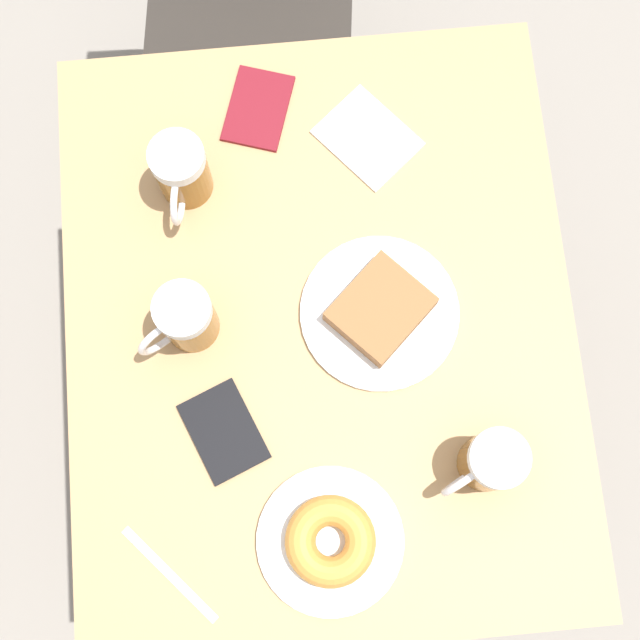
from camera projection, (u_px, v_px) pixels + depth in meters
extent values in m
plane|color=gray|center=(320.00, 396.00, 2.05)|extent=(8.00, 8.00, 0.00)
cube|color=tan|center=(320.00, 325.00, 1.30)|extent=(0.74, 0.90, 0.03)
cylinder|color=black|center=(158.00, 613.00, 1.59)|extent=(0.04, 0.04, 0.75)
cylinder|color=black|center=(523.00, 577.00, 1.60)|extent=(0.04, 0.04, 0.75)
cylinder|color=black|center=(136.00, 180.00, 1.77)|extent=(0.04, 0.04, 0.75)
cylinder|color=black|center=(464.00, 152.00, 1.78)|extent=(0.04, 0.04, 0.75)
cube|color=#2D2823|center=(249.00, 19.00, 1.74)|extent=(0.45, 0.45, 0.02)
cylinder|color=#2D2823|center=(173.00, 149.00, 1.94)|extent=(0.03, 0.03, 0.46)
cylinder|color=#2D2823|center=(334.00, 154.00, 1.93)|extent=(0.03, 0.03, 0.46)
cylinder|color=#2D2823|center=(184.00, 5.00, 2.01)|extent=(0.03, 0.03, 0.46)
cylinder|color=#2D2823|center=(339.00, 9.00, 2.01)|extent=(0.03, 0.03, 0.46)
cylinder|color=white|center=(379.00, 313.00, 1.29)|extent=(0.23, 0.23, 0.01)
cube|color=brown|center=(381.00, 309.00, 1.26)|extent=(0.17, 0.17, 0.04)
cylinder|color=white|center=(330.00, 541.00, 1.22)|extent=(0.20, 0.20, 0.01)
torus|color=#D18938|center=(330.00, 541.00, 1.19)|extent=(0.12, 0.12, 0.04)
cylinder|color=#8C5619|center=(183.00, 173.00, 1.29)|extent=(0.08, 0.08, 0.10)
cylinder|color=white|center=(176.00, 157.00, 1.23)|extent=(0.08, 0.08, 0.02)
torus|color=silver|center=(178.00, 199.00, 1.27)|extent=(0.02, 0.08, 0.08)
cylinder|color=#8C5619|center=(491.00, 461.00, 1.20)|extent=(0.08, 0.08, 0.10)
cylinder|color=white|center=(499.00, 458.00, 1.14)|extent=(0.08, 0.08, 0.02)
torus|color=silver|center=(465.00, 479.00, 1.18)|extent=(0.07, 0.04, 0.08)
cylinder|color=#8C5619|center=(188.00, 319.00, 1.24)|extent=(0.08, 0.08, 0.10)
cylinder|color=white|center=(182.00, 310.00, 1.18)|extent=(0.08, 0.08, 0.02)
torus|color=silver|center=(161.00, 337.00, 1.22)|extent=(0.07, 0.05, 0.08)
cube|color=white|center=(368.00, 138.00, 1.35)|extent=(0.17, 0.18, 0.00)
cube|color=silver|center=(170.00, 574.00, 1.21)|extent=(0.13, 0.14, 0.00)
cube|color=black|center=(224.00, 432.00, 1.25)|extent=(0.13, 0.15, 0.01)
cube|color=maroon|center=(258.00, 108.00, 1.36)|extent=(0.12, 0.15, 0.01)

